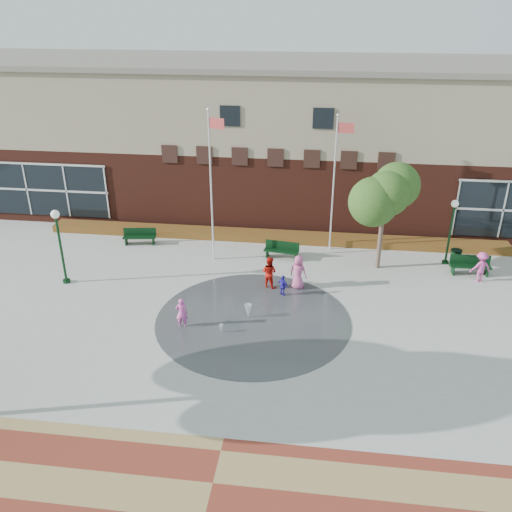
# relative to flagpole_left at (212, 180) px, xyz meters

# --- Properties ---
(ground) EXTENTS (120.00, 120.00, 0.00)m
(ground) POSITION_rel_flagpole_left_xyz_m (2.82, -8.65, -4.41)
(ground) COLOR #666056
(ground) RESTS_ON ground
(plaza_concrete) EXTENTS (46.00, 18.00, 0.01)m
(plaza_concrete) POSITION_rel_flagpole_left_xyz_m (2.82, -4.65, -4.40)
(plaza_concrete) COLOR #A8A8A0
(plaza_concrete) RESTS_ON ground
(splash_pad) EXTENTS (8.40, 8.40, 0.01)m
(splash_pad) POSITION_rel_flagpole_left_xyz_m (2.82, -5.65, -4.40)
(splash_pad) COLOR #383A3D
(splash_pad) RESTS_ON ground
(library_building) EXTENTS (44.40, 10.40, 9.20)m
(library_building) POSITION_rel_flagpole_left_xyz_m (2.82, 8.83, 0.24)
(library_building) COLOR #512016
(library_building) RESTS_ON ground
(flower_bed) EXTENTS (26.00, 1.20, 0.40)m
(flower_bed) POSITION_rel_flagpole_left_xyz_m (2.82, 2.95, -4.41)
(flower_bed) COLOR #A81F11
(flower_bed) RESTS_ON ground
(flagpole_left) EXTENTS (0.88, 0.39, 7.92)m
(flagpole_left) POSITION_rel_flagpole_left_xyz_m (0.00, 0.00, 0.00)
(flagpole_left) COLOR silver
(flagpole_left) RESTS_ON ground
(flagpole_right) EXTENTS (0.90, 0.22, 7.39)m
(flagpole_right) POSITION_rel_flagpole_left_xyz_m (6.09, 2.07, -0.28)
(flagpole_right) COLOR silver
(flagpole_right) RESTS_ON ground
(lamp_left) EXTENTS (0.40, 0.40, 3.77)m
(lamp_left) POSITION_rel_flagpole_left_xyz_m (-6.66, -3.42, -2.06)
(lamp_left) COLOR black
(lamp_left) RESTS_ON ground
(lamp_right) EXTENTS (0.37, 0.37, 3.51)m
(lamp_right) POSITION_rel_flagpole_left_xyz_m (12.06, 1.08, -2.23)
(lamp_right) COLOR black
(lamp_right) RESTS_ON ground
(bench_left) EXTENTS (1.87, 0.76, 0.92)m
(bench_left) POSITION_rel_flagpole_left_xyz_m (-4.54, 1.41, -4.11)
(bench_left) COLOR black
(bench_left) RESTS_ON ground
(bench_mid) EXTENTS (1.89, 0.77, 0.92)m
(bench_mid) POSITION_rel_flagpole_left_xyz_m (3.51, 0.58, -4.11)
(bench_mid) COLOR black
(bench_mid) RESTS_ON ground
(bench_right) EXTENTS (1.97, 0.57, 0.99)m
(bench_right) POSITION_rel_flagpole_left_xyz_m (13.02, -0.05, -4.09)
(bench_right) COLOR black
(bench_right) RESTS_ON ground
(trash_can) EXTENTS (0.57, 0.57, 0.94)m
(trash_can) POSITION_rel_flagpole_left_xyz_m (12.46, 0.80, -3.93)
(trash_can) COLOR black
(trash_can) RESTS_ON ground
(tree_mid) EXTENTS (3.22, 3.22, 5.43)m
(tree_mid) POSITION_rel_flagpole_left_xyz_m (8.50, 0.14, -0.45)
(tree_mid) COLOR #4C3930
(tree_mid) RESTS_ON ground
(water_jet_a) EXTENTS (0.32, 0.32, 0.62)m
(water_jet_a) POSITION_rel_flagpole_left_xyz_m (2.58, -5.49, -4.41)
(water_jet_a) COLOR white
(water_jet_a) RESTS_ON ground
(water_jet_b) EXTENTS (0.17, 0.17, 0.38)m
(water_jet_b) POSITION_rel_flagpole_left_xyz_m (1.64, -6.80, -4.41)
(water_jet_b) COLOR white
(water_jet_b) RESTS_ON ground
(child_splash) EXTENTS (0.53, 0.38, 1.36)m
(child_splash) POSITION_rel_flagpole_left_xyz_m (-0.07, -6.52, -3.73)
(child_splash) COLOR #DE50AB
(child_splash) RESTS_ON ground
(adult_red) EXTENTS (0.94, 0.85, 1.58)m
(adult_red) POSITION_rel_flagpole_left_xyz_m (3.19, -2.61, -3.62)
(adult_red) COLOR #B5140C
(adult_red) RESTS_ON ground
(adult_pink) EXTENTS (0.96, 0.77, 1.70)m
(adult_pink) POSITION_rel_flagpole_left_xyz_m (4.56, -2.54, -3.56)
(adult_pink) COLOR #C55288
(adult_pink) RESTS_ON ground
(child_blue) EXTENTS (0.65, 0.56, 1.05)m
(child_blue) POSITION_rel_flagpole_left_xyz_m (3.91, -3.36, -3.89)
(child_blue) COLOR #2A1DA4
(child_blue) RESTS_ON ground
(person_bench) EXTENTS (1.12, 0.81, 1.55)m
(person_bench) POSITION_rel_flagpole_left_xyz_m (13.31, -0.72, -3.63)
(person_bench) COLOR #CD4495
(person_bench) RESTS_ON ground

